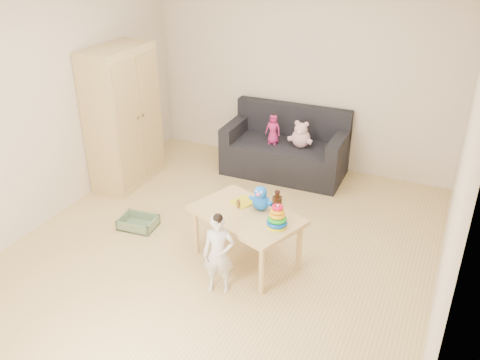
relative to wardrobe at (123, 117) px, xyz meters
The scene contains 13 objects.
room 2.00m from the wardrobe, 25.50° to the right, with size 4.50×4.50×4.50m.
wardrobe is the anchor object (origin of this frame).
sofa 2.08m from the wardrobe, 29.90° to the left, with size 1.52×0.76×0.43m, color black.
play_table 2.33m from the wardrobe, 25.22° to the right, with size 1.00×0.63×0.53m, color tan.
storage_bin 1.40m from the wardrobe, 50.11° to the right, with size 0.38×0.29×0.11m, color #637E5B, non-canonical shape.
toddler 2.52m from the wardrobe, 36.04° to the right, with size 0.27×0.18×0.74m, color silver.
pink_bear 2.17m from the wardrobe, 26.11° to the left, with size 0.25×0.21×0.28m, color #DCA2AF, non-canonical shape.
doll 1.84m from the wardrobe, 29.86° to the left, with size 0.19×0.13×0.37m, color #B7226A.
ring_stacker 2.61m from the wardrobe, 23.99° to the right, with size 0.19×0.19×0.22m.
brown_bottle 2.48m from the wardrobe, 21.02° to the right, with size 0.09×0.09×0.26m.
blue_plush 2.30m from the wardrobe, 21.41° to the right, with size 0.21×0.16×0.25m, color #1C79FF, non-canonical shape.
wooden_figure 2.15m from the wardrobe, 25.10° to the right, with size 0.04×0.03×0.10m, color brown, non-canonical shape.
yellow_book 2.11m from the wardrobe, 22.26° to the right, with size 0.19×0.19×0.01m, color gold.
Camera 1 is at (1.90, -3.82, 2.94)m, focal length 38.00 mm.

